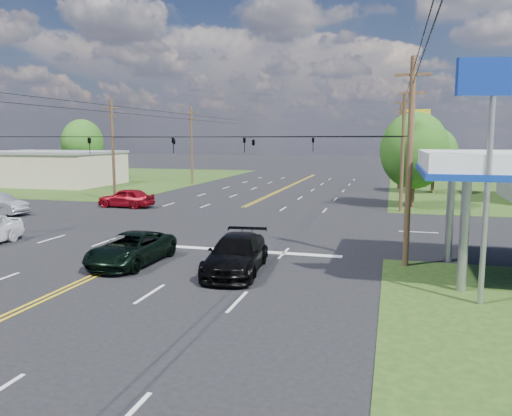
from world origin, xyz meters
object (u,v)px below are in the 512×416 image
(tree_right_a, at_px, (414,151))
(suv_black, at_px, (236,254))
(pole_left_far, at_px, (192,144))
(polesign_se, at_px, (492,111))
(pole_se, at_px, (410,160))
(pole_right_far, at_px, (400,145))
(tree_far_l, at_px, (82,143))
(pole_nw, at_px, (113,149))
(pickup_dkgreen, at_px, (131,249))
(tree_right_b, at_px, (434,154))
(retail_nw, at_px, (51,169))
(pole_ne, at_px, (403,151))

(tree_right_a, bearing_deg, suv_black, -108.95)
(pole_left_far, distance_m, polesign_se, 50.76)
(pole_se, height_order, suv_black, pole_se)
(pole_right_far, relative_size, tree_far_l, 1.15)
(tree_right_a, bearing_deg, pole_se, -92.73)
(pole_nw, height_order, pickup_dkgreen, pole_nw)
(tree_far_l, height_order, suv_black, tree_far_l)
(pole_se, height_order, polesign_se, pole_se)
(pole_right_far, bearing_deg, tree_right_a, -86.42)
(tree_far_l, xyz_separation_m, polesign_se, (47.45, -46.00, 1.64))
(tree_far_l, bearing_deg, pole_nw, -50.44)
(pole_right_far, distance_m, tree_right_b, 5.40)
(suv_black, distance_m, polesign_se, 11.60)
(pole_nw, xyz_separation_m, polesign_se, (28.45, -23.00, 1.92))
(retail_nw, relative_size, suv_black, 2.86)
(retail_nw, relative_size, pole_se, 1.68)
(pole_se, distance_m, suv_black, 8.90)
(pole_right_far, distance_m, tree_right_a, 16.03)
(pole_right_far, bearing_deg, pole_nw, -143.84)
(suv_black, xyz_separation_m, polesign_se, (9.72, -1.92, 6.02))
(tree_right_b, bearing_deg, polesign_se, -91.58)
(tree_far_l, distance_m, pickup_dkgreen, 54.89)
(pole_left_far, bearing_deg, tree_right_b, -7.72)
(retail_nw, xyz_separation_m, polesign_se, (45.45, -36.00, 4.83))
(pole_left_far, bearing_deg, polesign_se, -55.88)
(pole_se, xyz_separation_m, tree_far_l, (-45.00, 41.00, 0.28))
(pole_right_far, relative_size, suv_black, 1.79)
(tree_right_b, height_order, suv_black, tree_right_b)
(pole_ne, xyz_separation_m, suv_black, (-7.27, -21.08, -4.10))
(pole_right_far, bearing_deg, pole_se, -90.00)
(pole_ne, distance_m, pole_right_far, 19.00)
(retail_nw, bearing_deg, pole_ne, -16.82)
(pole_nw, bearing_deg, pole_left_far, 90.00)
(tree_right_a, distance_m, suv_black, 25.78)
(pole_nw, relative_size, pole_left_far, 0.95)
(pole_right_far, relative_size, tree_right_b, 1.41)
(pole_se, bearing_deg, pole_right_far, 90.00)
(polesign_se, bearing_deg, tree_far_l, 135.89)
(pickup_dkgreen, bearing_deg, tree_right_a, 62.56)
(pole_se, bearing_deg, pickup_dkgreen, -166.46)
(pole_ne, distance_m, pole_left_far, 32.20)
(polesign_se, bearing_deg, suv_black, 168.84)
(pole_se, bearing_deg, pole_ne, 90.00)
(pole_se, xyz_separation_m, pole_left_far, (-26.00, 37.00, 0.25))
(retail_nw, distance_m, tree_right_b, 46.60)
(pole_ne, xyz_separation_m, tree_right_a, (1.00, 3.00, -0.05))
(suv_black, bearing_deg, pole_left_far, 109.60)
(tree_right_b, bearing_deg, pickup_dkgreen, -113.96)
(pole_nw, relative_size, tree_right_b, 1.34)
(tree_far_l, bearing_deg, pole_ne, -27.07)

